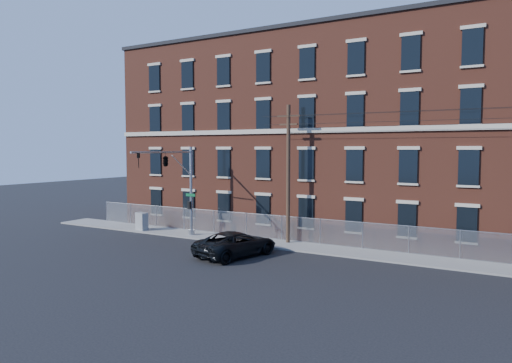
{
  "coord_description": "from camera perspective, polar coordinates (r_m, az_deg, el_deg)",
  "views": [
    {
      "loc": [
        16.79,
        -24.97,
        6.96
      ],
      "look_at": [
        0.22,
        4.0,
        4.63
      ],
      "focal_mm": 32.84,
      "sensor_mm": 36.0,
      "label": 1
    }
  ],
  "objects": [
    {
      "name": "utility_pole_near",
      "position": [
        34.0,
        3.95,
        1.26
      ],
      "size": [
        1.8,
        0.28,
        10.0
      ],
      "color": "#422E21",
      "rests_on": "ground"
    },
    {
      "name": "chain_link_fence",
      "position": [
        32.19,
        20.84,
        -6.83
      ],
      "size": [
        59.06,
        0.06,
        1.85
      ],
      "color": "#A5A8AD",
      "rests_on": "ground"
    },
    {
      "name": "pickup_truck",
      "position": [
        30.64,
        -2.44,
        -7.58
      ],
      "size": [
        4.04,
        6.33,
        1.62
      ],
      "primitive_type": "imported",
      "rotation": [
        0.0,
        0.0,
        2.9
      ],
      "color": "black",
      "rests_on": "ground"
    },
    {
      "name": "ground",
      "position": [
        30.89,
        -4.09,
        -9.03
      ],
      "size": [
        140.0,
        140.0,
        0.0
      ],
      "primitive_type": "plane",
      "color": "black",
      "rests_on": "ground"
    },
    {
      "name": "traffic_signal_mast",
      "position": [
        35.49,
        -10.23,
        1.4
      ],
      "size": [
        0.9,
        6.75,
        7.0
      ],
      "color": "#9EA0A5",
      "rests_on": "ground"
    },
    {
      "name": "sidewalk",
      "position": [
        31.13,
        20.42,
        -9.06
      ],
      "size": [
        65.0,
        3.0,
        0.12
      ],
      "primitive_type": "cube",
      "color": "gray",
      "rests_on": "ground"
    },
    {
      "name": "mill_building",
      "position": [
        39.22,
        22.85,
        5.43
      ],
      "size": [
        55.3,
        14.32,
        16.3
      ],
      "color": "brown",
      "rests_on": "ground"
    },
    {
      "name": "utility_cabinet",
      "position": [
        40.77,
        -13.74,
        -4.73
      ],
      "size": [
        1.29,
        0.89,
        1.46
      ],
      "primitive_type": "cube",
      "rotation": [
        0.0,
        0.0,
        -0.29
      ],
      "color": "gray",
      "rests_on": "sidewalk"
    }
  ]
}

